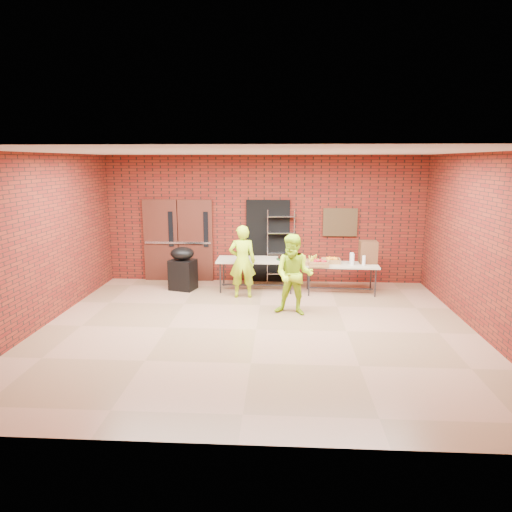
{
  "coord_description": "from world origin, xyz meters",
  "views": [
    {
      "loc": [
        0.45,
        -7.94,
        3.04
      ],
      "look_at": [
        -0.08,
        1.4,
        1.09
      ],
      "focal_mm": 32.0,
      "sensor_mm": 36.0,
      "label": 1
    }
  ],
  "objects_px": {
    "table_right": "(341,267)",
    "covered_grill": "(183,268)",
    "volunteer_woman": "(242,262)",
    "table_left": "(256,262)",
    "wire_rack": "(281,247)",
    "volunteer_man": "(294,275)",
    "coffee_dispenser": "(368,252)"
  },
  "relations": [
    {
      "from": "volunteer_woman",
      "to": "covered_grill",
      "type": "bearing_deg",
      "value": -24.4
    },
    {
      "from": "wire_rack",
      "to": "volunteer_woman",
      "type": "distance_m",
      "value": 1.54
    },
    {
      "from": "table_right",
      "to": "covered_grill",
      "type": "distance_m",
      "value": 3.76
    },
    {
      "from": "table_left",
      "to": "table_right",
      "type": "relative_size",
      "value": 1.08
    },
    {
      "from": "table_right",
      "to": "table_left",
      "type": "bearing_deg",
      "value": 178.18
    },
    {
      "from": "volunteer_woman",
      "to": "volunteer_man",
      "type": "xyz_separation_m",
      "value": [
        1.13,
        -1.13,
        -0.01
      ]
    },
    {
      "from": "wire_rack",
      "to": "table_right",
      "type": "bearing_deg",
      "value": -34.63
    },
    {
      "from": "coffee_dispenser",
      "to": "volunteer_man",
      "type": "relative_size",
      "value": 0.32
    },
    {
      "from": "table_left",
      "to": "table_right",
      "type": "distance_m",
      "value": 2.0
    },
    {
      "from": "coffee_dispenser",
      "to": "volunteer_man",
      "type": "distance_m",
      "value": 2.49
    },
    {
      "from": "table_left",
      "to": "volunteer_man",
      "type": "relative_size",
      "value": 1.14
    },
    {
      "from": "covered_grill",
      "to": "wire_rack",
      "type": "bearing_deg",
      "value": 32.57
    },
    {
      "from": "wire_rack",
      "to": "volunteer_woman",
      "type": "height_order",
      "value": "wire_rack"
    },
    {
      "from": "coffee_dispenser",
      "to": "volunteer_woman",
      "type": "relative_size",
      "value": 0.31
    },
    {
      "from": "table_left",
      "to": "volunteer_man",
      "type": "xyz_separation_m",
      "value": [
        0.85,
        -1.72,
        0.12
      ]
    },
    {
      "from": "table_left",
      "to": "volunteer_woman",
      "type": "bearing_deg",
      "value": -115.99
    },
    {
      "from": "coffee_dispenser",
      "to": "covered_grill",
      "type": "distance_m",
      "value": 4.41
    },
    {
      "from": "table_left",
      "to": "wire_rack",
      "type": "bearing_deg",
      "value": 48.78
    },
    {
      "from": "table_right",
      "to": "covered_grill",
      "type": "bearing_deg",
      "value": -179.15
    },
    {
      "from": "wire_rack",
      "to": "volunteer_man",
      "type": "bearing_deg",
      "value": -87.69
    },
    {
      "from": "wire_rack",
      "to": "table_left",
      "type": "relative_size",
      "value": 1.0
    },
    {
      "from": "covered_grill",
      "to": "volunteer_woman",
      "type": "xyz_separation_m",
      "value": [
        1.49,
        -0.55,
        0.31
      ]
    },
    {
      "from": "table_left",
      "to": "volunteer_woman",
      "type": "distance_m",
      "value": 0.67
    },
    {
      "from": "table_left",
      "to": "covered_grill",
      "type": "relative_size",
      "value": 1.79
    },
    {
      "from": "wire_rack",
      "to": "table_left",
      "type": "xyz_separation_m",
      "value": [
        -0.58,
        -0.68,
        -0.23
      ]
    },
    {
      "from": "wire_rack",
      "to": "volunteer_man",
      "type": "distance_m",
      "value": 2.42
    },
    {
      "from": "table_right",
      "to": "volunteer_woman",
      "type": "bearing_deg",
      "value": -166.42
    },
    {
      "from": "volunteer_man",
      "to": "wire_rack",
      "type": "bearing_deg",
      "value": 109.62
    },
    {
      "from": "covered_grill",
      "to": "table_left",
      "type": "bearing_deg",
      "value": 16.83
    },
    {
      "from": "table_left",
      "to": "volunteer_woman",
      "type": "relative_size",
      "value": 1.13
    },
    {
      "from": "table_left",
      "to": "coffee_dispenser",
      "type": "distance_m",
      "value": 2.64
    },
    {
      "from": "table_left",
      "to": "volunteer_man",
      "type": "bearing_deg",
      "value": -64.44
    }
  ]
}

